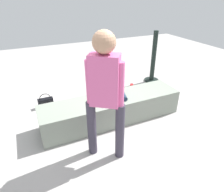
{
  "coord_description": "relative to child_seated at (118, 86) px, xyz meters",
  "views": [
    {
      "loc": [
        -1.23,
        -2.69,
        2.06
      ],
      "look_at": [
        -0.16,
        -0.35,
        0.69
      ],
      "focal_mm": 31.81,
      "sensor_mm": 36.0,
      "label": 1
    }
  ],
  "objects": [
    {
      "name": "party_cup_red",
      "position": [
        0.87,
        0.99,
        -0.6
      ],
      "size": [
        0.08,
        0.08,
        0.1
      ],
      "primitive_type": "cylinder",
      "color": "red",
      "rests_on": "ground_plane"
    },
    {
      "name": "cake_plate",
      "position": [
        -0.32,
        0.1,
        -0.19
      ],
      "size": [
        0.22,
        0.22,
        0.06
      ],
      "color": "white",
      "rests_on": "concrete_ledge"
    },
    {
      "name": "child_seated",
      "position": [
        0.0,
        0.0,
        0.0
      ],
      "size": [
        0.28,
        0.34,
        0.48
      ],
      "color": "#1C2F45",
      "rests_on": "concrete_ledge"
    },
    {
      "name": "railing_post",
      "position": [
        1.53,
        1.14,
        -0.17
      ],
      "size": [
        0.36,
        0.36,
        1.25
      ],
      "color": "black",
      "rests_on": "ground_plane"
    },
    {
      "name": "concrete_ledge",
      "position": [
        -0.11,
        -0.0,
        -0.43
      ],
      "size": [
        2.45,
        0.59,
        0.44
      ],
      "primitive_type": "cube",
      "color": "gray",
      "rests_on": "ground_plane"
    },
    {
      "name": "cake_box_white",
      "position": [
        0.02,
        0.69,
        -0.59
      ],
      "size": [
        0.31,
        0.3,
        0.13
      ],
      "primitive_type": "cube",
      "rotation": [
        0.0,
        0.0,
        -0.16
      ],
      "color": "white",
      "rests_on": "ground_plane"
    },
    {
      "name": "gift_bag",
      "position": [
        -0.01,
        1.04,
        -0.49
      ],
      "size": [
        0.26,
        0.09,
        0.35
      ],
      "color": "#B259BF",
      "rests_on": "ground_plane"
    },
    {
      "name": "water_bottle_near_gift",
      "position": [
        0.61,
        0.99,
        -0.57
      ],
      "size": [
        0.07,
        0.07,
        0.18
      ],
      "color": "silver",
      "rests_on": "ground_plane"
    },
    {
      "name": "adult_standing",
      "position": [
        -0.54,
        -0.73,
        0.38
      ],
      "size": [
        0.43,
        0.37,
        1.71
      ],
      "color": "#373241",
      "rests_on": "ground_plane"
    },
    {
      "name": "handbag_black_leather",
      "position": [
        -1.12,
        0.94,
        -0.55
      ],
      "size": [
        0.29,
        0.1,
        0.29
      ],
      "color": "black",
      "rests_on": "ground_plane"
    },
    {
      "name": "ground_plane",
      "position": [
        -0.11,
        -0.0,
        -0.65
      ],
      "size": [
        12.0,
        12.0,
        0.0
      ],
      "primitive_type": "plane",
      "color": "#A6A19E"
    }
  ]
}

